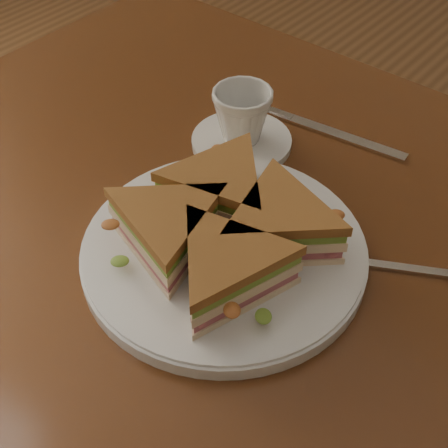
# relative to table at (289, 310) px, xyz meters

# --- Properties ---
(table) EXTENTS (1.20, 0.80, 0.75)m
(table) POSITION_rel_table_xyz_m (0.00, 0.00, 0.00)
(table) COLOR #3A1D0D
(table) RESTS_ON ground
(plate) EXTENTS (0.31, 0.31, 0.02)m
(plate) POSITION_rel_table_xyz_m (-0.06, -0.05, 0.11)
(plate) COLOR silver
(plate) RESTS_ON table
(sandwich_wedges) EXTENTS (0.30, 0.30, 0.06)m
(sandwich_wedges) POSITION_rel_table_xyz_m (-0.06, -0.05, 0.14)
(sandwich_wedges) COLOR beige
(sandwich_wedges) RESTS_ON plate
(crisps_mound) EXTENTS (0.09, 0.09, 0.05)m
(crisps_mound) POSITION_rel_table_xyz_m (-0.06, -0.05, 0.14)
(crisps_mound) COLOR #BB5318
(crisps_mound) RESTS_ON plate
(spoon) EXTENTS (0.17, 0.10, 0.01)m
(spoon) POSITION_rel_table_xyz_m (0.06, 0.03, 0.10)
(spoon) COLOR silver
(spoon) RESTS_ON table
(knife) EXTENTS (0.21, 0.04, 0.00)m
(knife) POSITION_rel_table_xyz_m (-0.10, 0.21, 0.10)
(knife) COLOR silver
(knife) RESTS_ON table
(saucer) EXTENTS (0.13, 0.13, 0.01)m
(saucer) POSITION_rel_table_xyz_m (-0.17, 0.12, 0.10)
(saucer) COLOR silver
(saucer) RESTS_ON table
(coffee_cup) EXTENTS (0.08, 0.08, 0.07)m
(coffee_cup) POSITION_rel_table_xyz_m (-0.17, 0.12, 0.14)
(coffee_cup) COLOR silver
(coffee_cup) RESTS_ON saucer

